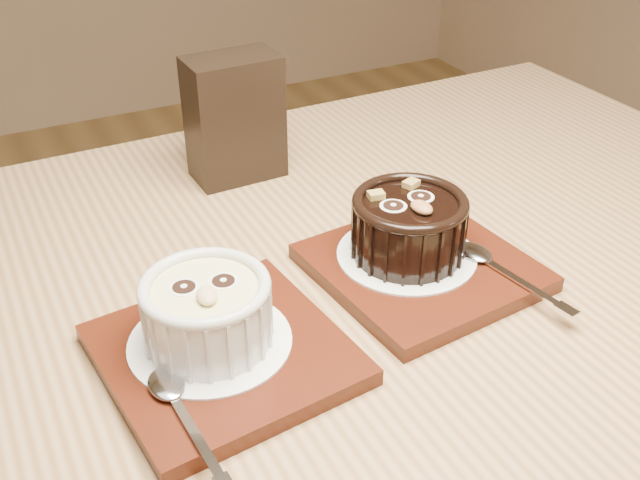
{
  "coord_description": "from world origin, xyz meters",
  "views": [
    {
      "loc": [
        0.01,
        -0.27,
        1.15
      ],
      "look_at": [
        0.24,
        0.2,
        0.81
      ],
      "focal_mm": 42.0,
      "sensor_mm": 36.0,
      "label": 1
    }
  ],
  "objects_px": {
    "ramekin_white": "(207,309)",
    "condiment_stand": "(235,118)",
    "table": "(305,380)",
    "tray_left": "(224,354)",
    "tray_right": "(421,268)",
    "ramekin_dark": "(409,224)"
  },
  "relations": [
    {
      "from": "tray_left",
      "to": "ramekin_dark",
      "type": "xyz_separation_m",
      "value": [
        0.2,
        0.05,
        0.04
      ]
    },
    {
      "from": "condiment_stand",
      "to": "tray_right",
      "type": "bearing_deg",
      "value": -73.29
    },
    {
      "from": "tray_left",
      "to": "table",
      "type": "bearing_deg",
      "value": 23.99
    },
    {
      "from": "table",
      "to": "tray_left",
      "type": "xyz_separation_m",
      "value": [
        -0.09,
        -0.04,
        0.1
      ]
    },
    {
      "from": "tray_left",
      "to": "tray_right",
      "type": "height_order",
      "value": "same"
    },
    {
      "from": "tray_right",
      "to": "ramekin_white",
      "type": "bearing_deg",
      "value": -174.24
    },
    {
      "from": "tray_right",
      "to": "table",
      "type": "bearing_deg",
      "value": 176.14
    },
    {
      "from": "ramekin_white",
      "to": "condiment_stand",
      "type": "height_order",
      "value": "condiment_stand"
    },
    {
      "from": "ramekin_dark",
      "to": "condiment_stand",
      "type": "relative_size",
      "value": 0.75
    },
    {
      "from": "ramekin_white",
      "to": "tray_right",
      "type": "height_order",
      "value": "ramekin_white"
    },
    {
      "from": "tray_left",
      "to": "condiment_stand",
      "type": "relative_size",
      "value": 1.29
    },
    {
      "from": "tray_left",
      "to": "tray_right",
      "type": "distance_m",
      "value": 0.21
    },
    {
      "from": "tray_right",
      "to": "ramekin_dark",
      "type": "xyz_separation_m",
      "value": [
        -0.01,
        0.01,
        0.04
      ]
    },
    {
      "from": "table",
      "to": "condiment_stand",
      "type": "bearing_deg",
      "value": 81.46
    },
    {
      "from": "table",
      "to": "ramekin_dark",
      "type": "bearing_deg",
      "value": 3.24
    },
    {
      "from": "tray_left",
      "to": "condiment_stand",
      "type": "height_order",
      "value": "condiment_stand"
    },
    {
      "from": "table",
      "to": "condiment_stand",
      "type": "height_order",
      "value": "condiment_stand"
    },
    {
      "from": "table",
      "to": "tray_right",
      "type": "relative_size",
      "value": 6.72
    },
    {
      "from": "ramekin_white",
      "to": "condiment_stand",
      "type": "bearing_deg",
      "value": 76.18
    },
    {
      "from": "tray_right",
      "to": "tray_left",
      "type": "bearing_deg",
      "value": -171.3
    },
    {
      "from": "ramekin_white",
      "to": "tray_right",
      "type": "bearing_deg",
      "value": 17.17
    },
    {
      "from": "ramekin_white",
      "to": "ramekin_dark",
      "type": "relative_size",
      "value": 0.96
    }
  ]
}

